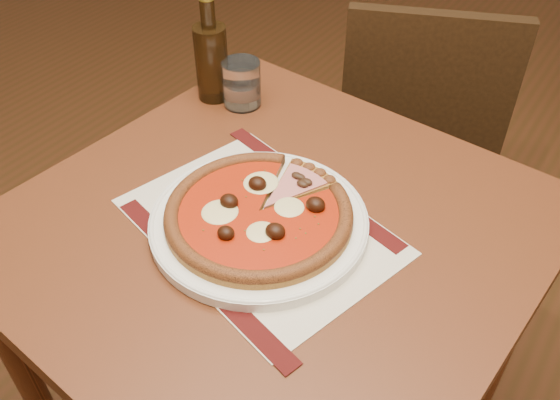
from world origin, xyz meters
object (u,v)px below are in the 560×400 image
(chair_far, at_px, (417,127))
(plate, at_px, (259,222))
(pizza, at_px, (259,213))
(water_glass, at_px, (242,84))
(table, at_px, (274,263))
(bottle, at_px, (211,59))

(chair_far, distance_m, plate, 0.82)
(plate, height_order, pizza, pizza)
(water_glass, bearing_deg, table, -45.35)
(table, height_order, water_glass, water_glass)
(table, xyz_separation_m, chair_far, (-0.04, 0.75, -0.16))
(bottle, bearing_deg, water_glass, 8.79)
(chair_far, bearing_deg, plate, 69.56)
(bottle, bearing_deg, chair_far, 61.06)
(table, xyz_separation_m, plate, (-0.01, -0.02, 0.11))
(water_glass, xyz_separation_m, bottle, (-0.07, -0.01, 0.04))
(plate, height_order, bottle, bottle)
(pizza, bearing_deg, plate, 77.92)
(pizza, distance_m, water_glass, 0.37)
(water_glass, distance_m, bottle, 0.08)
(plate, bearing_deg, bottle, 138.79)
(chair_far, xyz_separation_m, bottle, (-0.28, -0.50, 0.34))
(pizza, xyz_separation_m, bottle, (-0.31, 0.27, 0.06))
(table, xyz_separation_m, pizza, (-0.01, -0.02, 0.13))
(table, bearing_deg, chair_far, 92.98)
(plate, bearing_deg, water_glass, 130.81)
(pizza, relative_size, bottle, 1.34)
(plate, xyz_separation_m, water_glass, (-0.24, 0.28, 0.04))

